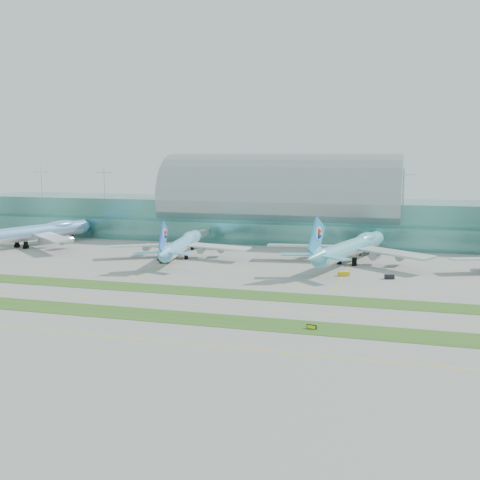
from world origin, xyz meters
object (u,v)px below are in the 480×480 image
(airliner_c, at_px, (351,247))
(airliner_b, at_px, (182,244))
(terminal, at_px, (281,211))
(airliner_a, at_px, (29,232))
(taxiway_sign_east, at_px, (312,327))

(airliner_c, bearing_deg, airliner_b, -160.52)
(terminal, distance_m, airliner_a, 121.83)
(airliner_c, distance_m, taxiway_sign_east, 95.20)
(terminal, xyz_separation_m, airliner_b, (-26.57, -68.79, -8.52))
(taxiway_sign_east, bearing_deg, airliner_c, 106.51)
(airliner_b, xyz_separation_m, taxiway_sign_east, (69.10, -88.99, -5.16))
(airliner_b, distance_m, airliner_c, 68.96)
(airliner_c, bearing_deg, terminal, 138.33)
(airliner_a, distance_m, airliner_b, 79.34)
(airliner_b, height_order, taxiway_sign_east, airliner_b)
(airliner_c, bearing_deg, airliner_a, -166.40)
(airliner_a, relative_size, airliner_c, 1.04)
(terminal, bearing_deg, airliner_c, -56.14)
(airliner_b, relative_size, airliner_c, 0.88)
(airliner_c, xyz_separation_m, taxiway_sign_east, (0.41, -95.01, -6.01))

